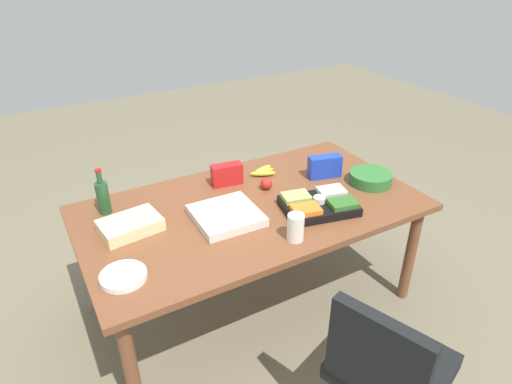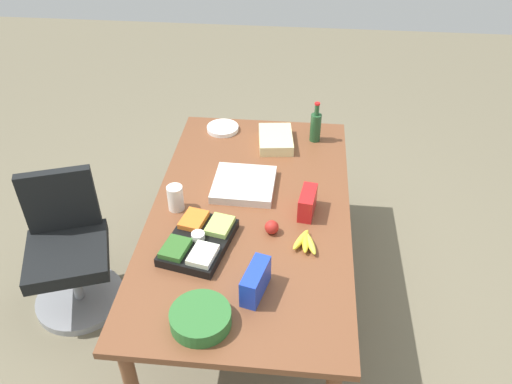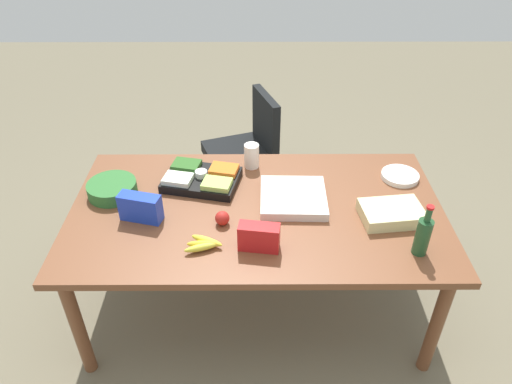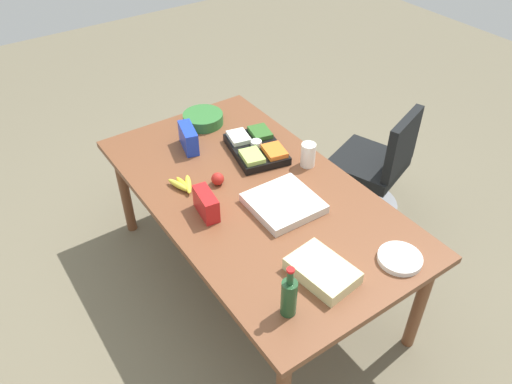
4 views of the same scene
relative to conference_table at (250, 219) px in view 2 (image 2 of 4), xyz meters
name	(u,v)px [view 2 (image 2 of 4)]	position (x,y,z in m)	size (l,w,h in m)	color
ground_plane	(251,299)	(0.00, 0.00, -0.69)	(10.00, 10.00, 0.00)	#716952
conference_table	(250,219)	(0.00, 0.00, 0.00)	(2.03, 1.13, 0.76)	brown
office_chair	(70,258)	(0.09, -1.12, -0.34)	(0.61, 0.61, 0.89)	gray
sheet_cake	(276,139)	(-0.71, 0.09, 0.11)	(0.32, 0.22, 0.07)	beige
mayo_jar	(175,198)	(0.03, -0.42, 0.15)	(0.09, 0.09, 0.15)	white
chip_bag_red	(307,203)	(-0.01, 0.32, 0.14)	(0.20, 0.08, 0.14)	red
chip_bag_blue	(256,281)	(0.61, 0.09, 0.15)	(0.22, 0.08, 0.15)	#1D3CBE
wine_bottle	(316,126)	(-0.79, 0.36, 0.18)	(0.07, 0.07, 0.28)	#224D29
pizza_box	(244,184)	(-0.20, -0.06, 0.10)	(0.36, 0.36, 0.05)	silver
banana_bunch	(306,241)	(0.26, 0.32, 0.10)	(0.19, 0.14, 0.04)	yellow
paper_plate_stack	(223,128)	(-0.85, -0.29, 0.09)	(0.22, 0.22, 0.03)	white
salad_bowl	(201,318)	(0.82, -0.13, 0.11)	(0.28, 0.28, 0.08)	#2F6D30
veggie_tray	(198,241)	(0.32, -0.24, 0.11)	(0.47, 0.38, 0.09)	black
apple_red	(272,227)	(0.18, 0.13, 0.11)	(0.08, 0.08, 0.08)	#B1241D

